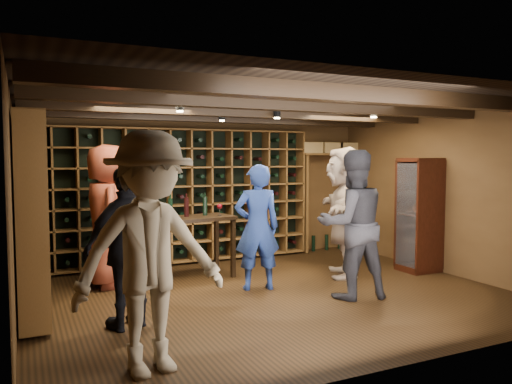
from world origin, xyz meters
name	(u,v)px	position (x,y,z in m)	size (l,w,h in m)	color
ground	(270,294)	(0.00, 0.00, 0.00)	(6.00, 6.00, 0.00)	black
room_shell	(269,108)	(0.00, 0.05, 2.42)	(6.00, 6.00, 6.00)	brown
wine_rack_back	(179,196)	(-0.52, 2.33, 1.15)	(4.65, 0.30, 2.20)	brown
wine_rack_left	(30,211)	(-2.83, 0.82, 1.15)	(0.30, 2.65, 2.20)	brown
crate_shelf	(328,169)	(2.41, 2.32, 1.57)	(1.20, 0.32, 2.07)	brown
display_cabinet	(419,217)	(2.71, 0.20, 0.86)	(0.55, 0.50, 1.75)	#34120A
man_blue_shirt	(257,227)	(-0.05, 0.30, 0.85)	(0.62, 0.41, 1.70)	navy
man_grey_suit	(352,224)	(0.87, -0.58, 0.94)	(0.92, 0.71, 1.88)	black
guest_red_floral	(107,216)	(-1.85, 1.32, 0.98)	(0.96, 0.63, 1.97)	maroon
guest_woman_black	(129,247)	(-1.92, -0.51, 0.85)	(1.00, 0.42, 1.70)	black
guest_khaki	(150,253)	(-1.97, -1.69, 1.01)	(1.30, 0.75, 2.01)	#84765B
guest_beige	(344,211)	(1.48, 0.46, 0.98)	(1.81, 0.58, 1.95)	tan
tasting_table	(191,224)	(-0.68, 1.22, 0.81)	(1.30, 0.78, 1.20)	black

